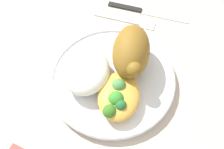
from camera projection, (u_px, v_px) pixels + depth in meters
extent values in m
plane|color=#C1B09F|center=(112.00, 82.00, 0.60)|extent=(2.00, 2.00, 0.00)
cylinder|color=white|center=(112.00, 80.00, 0.59)|extent=(0.25, 0.25, 0.01)
torus|color=white|center=(112.00, 78.00, 0.58)|extent=(0.25, 0.25, 0.01)
ellipsoid|color=brown|center=(131.00, 51.00, 0.56)|extent=(0.11, 0.07, 0.08)
sphere|color=brown|center=(134.00, 69.00, 0.52)|extent=(0.03, 0.03, 0.03)
ellipsoid|color=white|center=(86.00, 71.00, 0.56)|extent=(0.11, 0.09, 0.05)
ellipsoid|color=gold|center=(119.00, 96.00, 0.54)|extent=(0.10, 0.08, 0.03)
sphere|color=#256A31|center=(121.00, 105.00, 0.52)|extent=(0.02, 0.02, 0.02)
sphere|color=#4C8D46|center=(119.00, 85.00, 0.54)|extent=(0.03, 0.03, 0.03)
sphere|color=#388E2F|center=(116.00, 99.00, 0.53)|extent=(0.03, 0.03, 0.03)
sphere|color=#377323|center=(110.00, 111.00, 0.52)|extent=(0.03, 0.03, 0.03)
cube|color=silver|center=(117.00, 18.00, 0.68)|extent=(0.02, 0.11, 0.01)
cube|color=silver|center=(147.00, 25.00, 0.67)|extent=(0.03, 0.04, 0.00)
cube|color=black|center=(125.00, 6.00, 0.69)|extent=(0.02, 0.08, 0.01)
cube|color=#B2B2B7|center=(165.00, 16.00, 0.68)|extent=(0.03, 0.11, 0.00)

